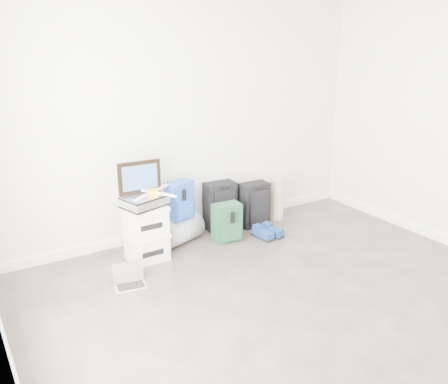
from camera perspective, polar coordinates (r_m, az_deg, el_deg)
ground at (r=3.96m, az=13.76°, el=-16.50°), size 5.00×5.00×0.00m
room_envelope at (r=3.32m, az=15.81°, el=8.88°), size 4.52×5.02×2.71m
boxes_stack at (r=4.95m, az=-9.34°, el=-4.89°), size 0.41×0.34×0.58m
briefcase at (r=4.82m, az=-9.55°, el=-1.07°), size 0.48×0.41×0.12m
painting at (r=4.84m, az=-10.13°, el=1.78°), size 0.44×0.06×0.33m
drone at (r=4.81m, az=-8.63°, el=-0.01°), size 0.51×0.51×0.05m
duffel_bag at (r=5.34m, az=-5.34°, el=-4.53°), size 0.57×0.45×0.31m
blue_backpack at (r=5.19m, az=-5.31°, el=-1.05°), size 0.34×0.29×0.41m
large_suitcase at (r=5.66m, az=-0.45°, el=-1.66°), size 0.39×0.27×0.57m
green_backpack at (r=5.35m, az=0.40°, el=-3.75°), size 0.32×0.24×0.44m
carry_on at (r=5.75m, az=3.68°, el=-1.54°), size 0.35×0.24×0.54m
shoes at (r=5.53m, az=5.22°, el=-4.93°), size 0.30×0.31×0.10m
rolled_rug at (r=6.00m, az=6.38°, el=-0.66°), size 0.18×0.18×0.56m
laptop at (r=4.59m, az=-11.29°, el=-10.40°), size 0.31×0.25×0.20m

